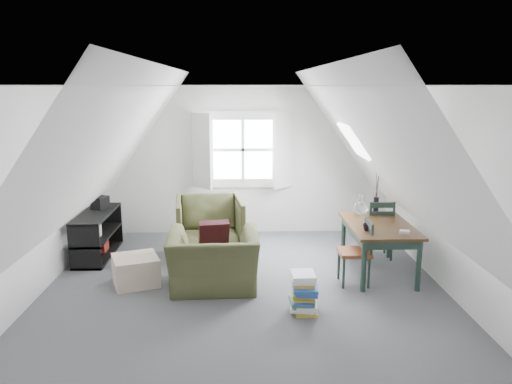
{
  "coord_description": "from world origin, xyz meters",
  "views": [
    {
      "loc": [
        -0.04,
        -5.66,
        2.49
      ],
      "look_at": [
        0.16,
        0.6,
        1.17
      ],
      "focal_mm": 35.0,
      "sensor_mm": 36.0,
      "label": 1
    }
  ],
  "objects_px": {
    "dining_chair_near": "(357,251)",
    "armchair_near": "(214,288)",
    "dining_table": "(379,230)",
    "magazine_stack": "(304,293)",
    "ottoman": "(136,270)",
    "media_shelf": "(97,237)",
    "dining_chair_far": "(378,228)",
    "armchair_far": "(210,256)"
  },
  "relations": [
    {
      "from": "dining_chair_near",
      "to": "armchair_near",
      "type": "bearing_deg",
      "value": -100.04
    },
    {
      "from": "dining_table",
      "to": "armchair_near",
      "type": "bearing_deg",
      "value": -169.83
    },
    {
      "from": "magazine_stack",
      "to": "ottoman",
      "type": "bearing_deg",
      "value": 156.59
    },
    {
      "from": "dining_chair_near",
      "to": "media_shelf",
      "type": "xyz_separation_m",
      "value": [
        -3.63,
        1.16,
        -0.14
      ]
    },
    {
      "from": "dining_chair_far",
      "to": "magazine_stack",
      "type": "distance_m",
      "value": 2.23
    },
    {
      "from": "armchair_far",
      "to": "armchair_near",
      "type": "bearing_deg",
      "value": -91.01
    },
    {
      "from": "dining_table",
      "to": "armchair_far",
      "type": "bearing_deg",
      "value": 160.46
    },
    {
      "from": "armchair_near",
      "to": "armchair_far",
      "type": "height_order",
      "value": "armchair_far"
    },
    {
      "from": "armchair_near",
      "to": "ottoman",
      "type": "distance_m",
      "value": 1.04
    },
    {
      "from": "dining_table",
      "to": "dining_chair_far",
      "type": "bearing_deg",
      "value": 73.1
    },
    {
      "from": "dining_table",
      "to": "dining_chair_far",
      "type": "xyz_separation_m",
      "value": [
        0.17,
        0.61,
        -0.14
      ]
    },
    {
      "from": "media_shelf",
      "to": "dining_table",
      "type": "bearing_deg",
      "value": -13.67
    },
    {
      "from": "media_shelf",
      "to": "magazine_stack",
      "type": "xyz_separation_m",
      "value": [
        2.85,
        -1.98,
        -0.07
      ]
    },
    {
      "from": "armchair_near",
      "to": "magazine_stack",
      "type": "relative_size",
      "value": 2.45
    },
    {
      "from": "ottoman",
      "to": "media_shelf",
      "type": "distance_m",
      "value": 1.35
    },
    {
      "from": "dining_table",
      "to": "dining_chair_far",
      "type": "distance_m",
      "value": 0.65
    },
    {
      "from": "dining_chair_far",
      "to": "dining_chair_near",
      "type": "bearing_deg",
      "value": 69.83
    },
    {
      "from": "armchair_near",
      "to": "ottoman",
      "type": "relative_size",
      "value": 2.04
    },
    {
      "from": "armchair_far",
      "to": "media_shelf",
      "type": "height_order",
      "value": "media_shelf"
    },
    {
      "from": "armchair_far",
      "to": "magazine_stack",
      "type": "relative_size",
      "value": 2.19
    },
    {
      "from": "dining_table",
      "to": "magazine_stack",
      "type": "xyz_separation_m",
      "value": [
        -1.15,
        -1.17,
        -0.37
      ]
    },
    {
      "from": "armchair_near",
      "to": "magazine_stack",
      "type": "height_order",
      "value": "magazine_stack"
    },
    {
      "from": "armchair_near",
      "to": "dining_table",
      "type": "height_order",
      "value": "dining_table"
    },
    {
      "from": "dining_table",
      "to": "media_shelf",
      "type": "bearing_deg",
      "value": 167.33
    },
    {
      "from": "ottoman",
      "to": "dining_chair_far",
      "type": "relative_size",
      "value": 0.61
    },
    {
      "from": "dining_chair_near",
      "to": "media_shelf",
      "type": "relative_size",
      "value": 0.64
    },
    {
      "from": "dining_chair_near",
      "to": "magazine_stack",
      "type": "distance_m",
      "value": 1.14
    },
    {
      "from": "media_shelf",
      "to": "magazine_stack",
      "type": "bearing_deg",
      "value": -37.04
    },
    {
      "from": "media_shelf",
      "to": "magazine_stack",
      "type": "height_order",
      "value": "media_shelf"
    },
    {
      "from": "dining_chair_near",
      "to": "media_shelf",
      "type": "bearing_deg",
      "value": -120.55
    },
    {
      "from": "dining_chair_far",
      "to": "media_shelf",
      "type": "relative_size",
      "value": 0.68
    },
    {
      "from": "armchair_far",
      "to": "ottoman",
      "type": "relative_size",
      "value": 1.82
    },
    {
      "from": "dining_table",
      "to": "magazine_stack",
      "type": "bearing_deg",
      "value": -135.67
    },
    {
      "from": "armchair_far",
      "to": "media_shelf",
      "type": "xyz_separation_m",
      "value": [
        -1.69,
        0.04,
        0.3
      ]
    },
    {
      "from": "ottoman",
      "to": "dining_table",
      "type": "bearing_deg",
      "value": 5.05
    },
    {
      "from": "ottoman",
      "to": "media_shelf",
      "type": "relative_size",
      "value": 0.42
    },
    {
      "from": "dining_chair_far",
      "to": "magazine_stack",
      "type": "height_order",
      "value": "dining_chair_far"
    },
    {
      "from": "armchair_near",
      "to": "dining_chair_near",
      "type": "distance_m",
      "value": 1.88
    },
    {
      "from": "ottoman",
      "to": "dining_chair_far",
      "type": "height_order",
      "value": "dining_chair_far"
    },
    {
      "from": "armchair_far",
      "to": "magazine_stack",
      "type": "bearing_deg",
      "value": -65.57
    },
    {
      "from": "dining_chair_far",
      "to": "media_shelf",
      "type": "bearing_deg",
      "value": 6.43
    },
    {
      "from": "dining_table",
      "to": "dining_chair_near",
      "type": "distance_m",
      "value": 0.54
    }
  ]
}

